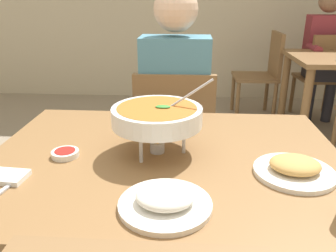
{
  "coord_description": "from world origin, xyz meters",
  "views": [
    {
      "loc": [
        0.08,
        -1.03,
        1.27
      ],
      "look_at": [
        0.0,
        0.15,
        0.81
      ],
      "focal_mm": 36.55,
      "sensor_mm": 36.0,
      "label": 1
    }
  ],
  "objects_px": {
    "diner_main": "(175,96)",
    "curry_bowl": "(157,117)",
    "patron_bg_right": "(324,49)",
    "rice_plate": "(165,201)",
    "appetizer_plate": "(294,168)",
    "chair_bg_right": "(325,73)",
    "sauce_dish": "(65,153)",
    "dining_table_main": "(165,186)",
    "chair_bg_corner": "(264,70)",
    "chair_diner_main": "(175,138)"
  },
  "relations": [
    {
      "from": "diner_main",
      "to": "curry_bowl",
      "type": "distance_m",
      "value": 0.75
    },
    {
      "from": "patron_bg_right",
      "to": "rice_plate",
      "type": "bearing_deg",
      "value": -116.18
    },
    {
      "from": "appetizer_plate",
      "to": "chair_bg_right",
      "type": "xyz_separation_m",
      "value": [
        1.05,
        2.61,
        -0.27
      ]
    },
    {
      "from": "patron_bg_right",
      "to": "chair_bg_right",
      "type": "bearing_deg",
      "value": -69.55
    },
    {
      "from": "sauce_dish",
      "to": "patron_bg_right",
      "type": "bearing_deg",
      "value": 55.83
    },
    {
      "from": "chair_bg_right",
      "to": "sauce_dish",
      "type": "bearing_deg",
      "value": -125.08
    },
    {
      "from": "dining_table_main",
      "to": "chair_bg_right",
      "type": "bearing_deg",
      "value": 60.04
    },
    {
      "from": "chair_bg_corner",
      "to": "patron_bg_right",
      "type": "bearing_deg",
      "value": -5.04
    },
    {
      "from": "chair_diner_main",
      "to": "chair_bg_corner",
      "type": "bearing_deg",
      "value": 65.41
    },
    {
      "from": "diner_main",
      "to": "chair_bg_corner",
      "type": "distance_m",
      "value": 2.05
    },
    {
      "from": "diner_main",
      "to": "chair_bg_right",
      "type": "distance_m",
      "value": 2.28
    },
    {
      "from": "rice_plate",
      "to": "chair_bg_right",
      "type": "distance_m",
      "value": 3.16
    },
    {
      "from": "appetizer_plate",
      "to": "chair_bg_corner",
      "type": "distance_m",
      "value": 2.77
    },
    {
      "from": "chair_bg_right",
      "to": "rice_plate",
      "type": "bearing_deg",
      "value": -116.97
    },
    {
      "from": "patron_bg_right",
      "to": "chair_bg_corner",
      "type": "bearing_deg",
      "value": 174.96
    },
    {
      "from": "chair_bg_right",
      "to": "chair_bg_corner",
      "type": "xyz_separation_m",
      "value": [
        -0.59,
        0.11,
        0.0
      ]
    },
    {
      "from": "rice_plate",
      "to": "chair_bg_corner",
      "type": "height_order",
      "value": "chair_bg_corner"
    },
    {
      "from": "diner_main",
      "to": "curry_bowl",
      "type": "bearing_deg",
      "value": -92.22
    },
    {
      "from": "dining_table_main",
      "to": "diner_main",
      "type": "bearing_deg",
      "value": 90.0
    },
    {
      "from": "appetizer_plate",
      "to": "chair_bg_right",
      "type": "relative_size",
      "value": 0.27
    },
    {
      "from": "appetizer_plate",
      "to": "patron_bg_right",
      "type": "relative_size",
      "value": 0.18
    },
    {
      "from": "sauce_dish",
      "to": "patron_bg_right",
      "type": "distance_m",
      "value": 3.13
    },
    {
      "from": "chair_bg_corner",
      "to": "patron_bg_right",
      "type": "xyz_separation_m",
      "value": [
        0.57,
        -0.05,
        0.24
      ]
    },
    {
      "from": "sauce_dish",
      "to": "chair_bg_right",
      "type": "height_order",
      "value": "chair_bg_right"
    },
    {
      "from": "rice_plate",
      "to": "chair_bg_right",
      "type": "height_order",
      "value": "chair_bg_right"
    },
    {
      "from": "chair_diner_main",
      "to": "appetizer_plate",
      "type": "bearing_deg",
      "value": -64.63
    },
    {
      "from": "dining_table_main",
      "to": "rice_plate",
      "type": "height_order",
      "value": "rice_plate"
    },
    {
      "from": "sauce_dish",
      "to": "chair_bg_corner",
      "type": "distance_m",
      "value": 2.91
    },
    {
      "from": "diner_main",
      "to": "patron_bg_right",
      "type": "relative_size",
      "value": 1.0
    },
    {
      "from": "rice_plate",
      "to": "chair_bg_right",
      "type": "bearing_deg",
      "value": 63.03
    },
    {
      "from": "sauce_dish",
      "to": "curry_bowl",
      "type": "bearing_deg",
      "value": 10.24
    },
    {
      "from": "dining_table_main",
      "to": "patron_bg_right",
      "type": "height_order",
      "value": "patron_bg_right"
    },
    {
      "from": "rice_plate",
      "to": "patron_bg_right",
      "type": "bearing_deg",
      "value": 63.82
    },
    {
      "from": "appetizer_plate",
      "to": "patron_bg_right",
      "type": "bearing_deg",
      "value": 68.84
    },
    {
      "from": "sauce_dish",
      "to": "patron_bg_right",
      "type": "height_order",
      "value": "patron_bg_right"
    },
    {
      "from": "appetizer_plate",
      "to": "patron_bg_right",
      "type": "height_order",
      "value": "patron_bg_right"
    },
    {
      "from": "chair_bg_corner",
      "to": "rice_plate",
      "type": "bearing_deg",
      "value": -106.09
    },
    {
      "from": "chair_bg_right",
      "to": "diner_main",
      "type": "bearing_deg",
      "value": -129.75
    },
    {
      "from": "rice_plate",
      "to": "dining_table_main",
      "type": "bearing_deg",
      "value": 94.21
    },
    {
      "from": "dining_table_main",
      "to": "appetizer_plate",
      "type": "distance_m",
      "value": 0.43
    },
    {
      "from": "dining_table_main",
      "to": "chair_diner_main",
      "type": "bearing_deg",
      "value": 90.0
    },
    {
      "from": "dining_table_main",
      "to": "diner_main",
      "type": "distance_m",
      "value": 0.78
    },
    {
      "from": "dining_table_main",
      "to": "rice_plate",
      "type": "relative_size",
      "value": 4.97
    },
    {
      "from": "rice_plate",
      "to": "sauce_dish",
      "type": "xyz_separation_m",
      "value": [
        -0.35,
        0.27,
        -0.01
      ]
    },
    {
      "from": "curry_bowl",
      "to": "rice_plate",
      "type": "relative_size",
      "value": 1.39
    },
    {
      "from": "rice_plate",
      "to": "appetizer_plate",
      "type": "relative_size",
      "value": 1.0
    },
    {
      "from": "dining_table_main",
      "to": "chair_bg_right",
      "type": "xyz_separation_m",
      "value": [
        1.45,
        2.51,
        -0.14
      ]
    },
    {
      "from": "curry_bowl",
      "to": "chair_bg_corner",
      "type": "relative_size",
      "value": 0.37
    },
    {
      "from": "chair_diner_main",
      "to": "chair_bg_right",
      "type": "height_order",
      "value": "same"
    },
    {
      "from": "chair_bg_right",
      "to": "patron_bg_right",
      "type": "height_order",
      "value": "patron_bg_right"
    }
  ]
}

